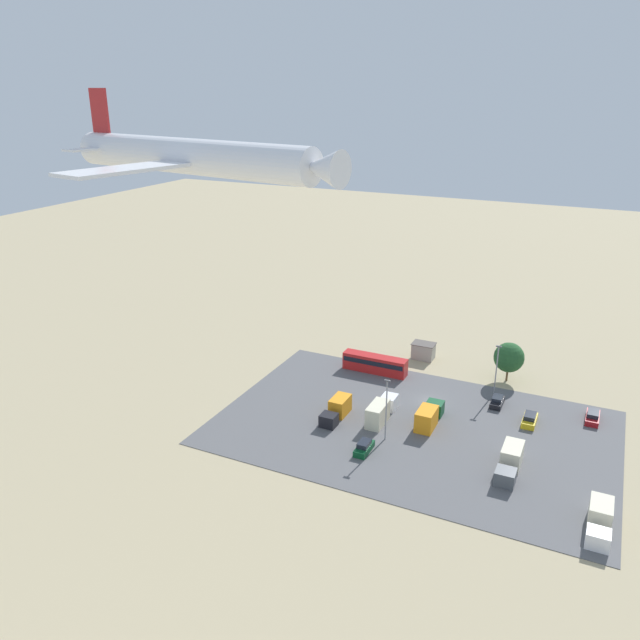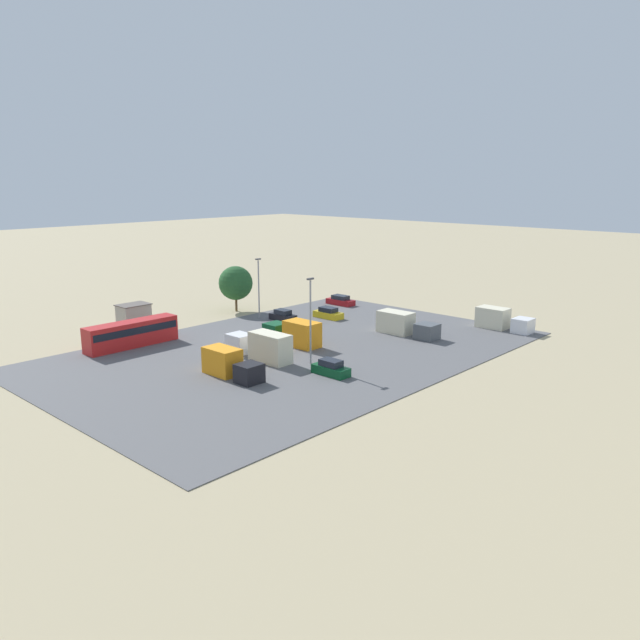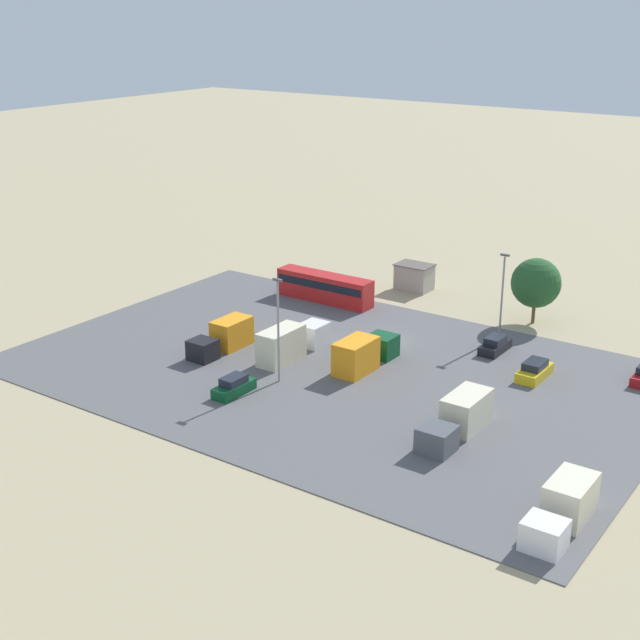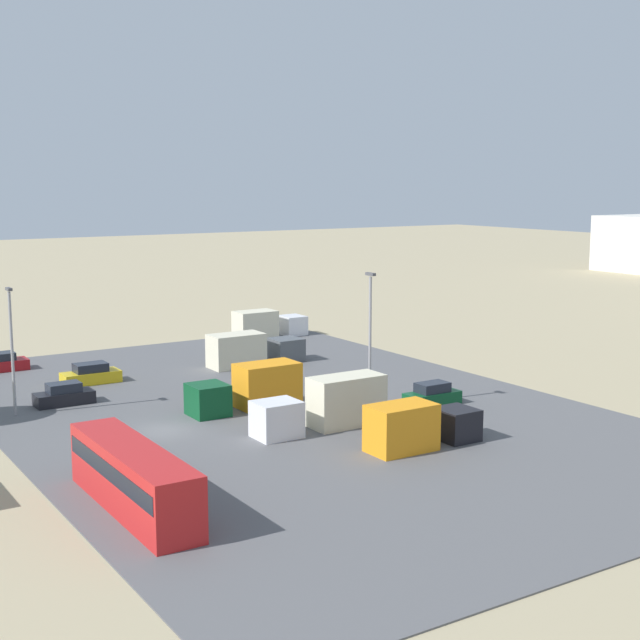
# 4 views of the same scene
# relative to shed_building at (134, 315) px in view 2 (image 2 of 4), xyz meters

# --- Properties ---
(ground_plane) EXTENTS (400.00, 400.00, 0.00)m
(ground_plane) POSITION_rel_shed_building_xyz_m (-6.12, 16.45, -1.56)
(ground_plane) COLOR tan
(parking_lot_surface) EXTENTS (58.29, 38.13, 0.08)m
(parking_lot_surface) POSITION_rel_shed_building_xyz_m (-6.12, 25.65, -1.52)
(parking_lot_surface) COLOR #565659
(parking_lot_surface) RESTS_ON ground
(shed_building) EXTENTS (4.27, 3.07, 3.10)m
(shed_building) POSITION_rel_shed_building_xyz_m (0.00, 0.00, 0.00)
(shed_building) COLOR #9E998E
(shed_building) RESTS_ON ground
(bus) EXTENTS (11.72, 2.48, 3.13)m
(bus) POSITION_rel_shed_building_xyz_m (6.13, 9.70, 0.21)
(bus) COLOR red
(bus) RESTS_ON ground
(parked_car_0) EXTENTS (1.80, 4.11, 1.57)m
(parked_car_0) POSITION_rel_shed_building_xyz_m (-16.30, 13.02, -0.82)
(parked_car_0) COLOR black
(parked_car_0) RESTS_ON ground
(parked_car_1) EXTENTS (1.94, 4.79, 1.55)m
(parked_car_1) POSITION_rel_shed_building_xyz_m (-30.55, 11.71, -0.83)
(parked_car_1) COLOR maroon
(parked_car_1) RESTS_ON ground
(parked_car_2) EXTENTS (1.96, 4.49, 1.61)m
(parked_car_2) POSITION_rel_shed_building_xyz_m (-21.89, 16.82, -0.81)
(parked_car_2) COLOR gold
(parked_car_2) RESTS_ON ground
(parked_car_3) EXTENTS (1.74, 4.15, 1.64)m
(parked_car_3) POSITION_rel_shed_building_xyz_m (-1.93, 35.14, -0.79)
(parked_car_3) COLOR #0C4723
(parked_car_3) RESTS_ON ground
(parked_truck_0) EXTENTS (2.33, 9.13, 3.29)m
(parked_truck_0) POSITION_rel_shed_building_xyz_m (-0.87, 25.51, 0.03)
(parked_truck_0) COLOR silver
(parked_truck_0) RESTS_ON ground
(parked_truck_1) EXTENTS (2.56, 8.57, 2.89)m
(parked_truck_1) POSITION_rel_shed_building_xyz_m (-21.26, 30.81, -0.16)
(parked_truck_1) COLOR #4C5156
(parked_truck_1) RESTS_ON ground
(parked_truck_2) EXTENTS (2.57, 7.60, 2.82)m
(parked_truck_2) POSITION_rel_shed_building_xyz_m (-32.74, 38.72, -0.19)
(parked_truck_2) COLOR silver
(parked_truck_2) RESTS_ON ground
(parked_truck_3) EXTENTS (2.41, 7.39, 2.82)m
(parked_truck_3) POSITION_rel_shed_building_xyz_m (5.57, 27.76, -0.19)
(parked_truck_3) COLOR black
(parked_truck_3) RESTS_ON ground
(parked_truck_4) EXTENTS (2.57, 8.05, 3.11)m
(parked_truck_4) POSITION_rel_shed_building_xyz_m (-7.96, 23.72, -0.05)
(parked_truck_4) COLOR #0C4723
(parked_truck_4) RESTS_ON ground
(tree_near_shed) EXTENTS (5.23, 5.23, 7.05)m
(tree_near_shed) POSITION_rel_shed_building_xyz_m (-16.05, 2.89, 2.87)
(tree_near_shed) COLOR brown
(tree_near_shed) RESTS_ON ground
(light_pole_lot_centre) EXTENTS (0.90, 0.28, 9.61)m
(light_pole_lot_centre) POSITION_rel_shed_building_xyz_m (-3.49, 30.74, 3.77)
(light_pole_lot_centre) COLOR gray
(light_pole_lot_centre) RESTS_ON ground
(light_pole_lot_edge) EXTENTS (0.90, 0.28, 8.79)m
(light_pole_lot_edge) POSITION_rel_shed_building_xyz_m (-15.08, 9.29, 3.35)
(light_pole_lot_edge) COLOR gray
(light_pole_lot_edge) RESTS_ON ground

